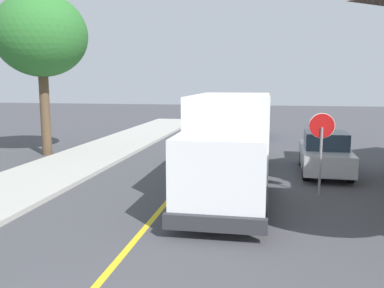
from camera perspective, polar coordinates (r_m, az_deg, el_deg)
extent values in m
cube|color=gold|center=(14.09, -1.90, -6.21)|extent=(0.16, 56.00, 0.01)
cube|color=silver|center=(13.64, 5.53, 1.38)|extent=(2.44, 5.02, 2.60)
cube|color=white|center=(10.27, 3.91, -3.56)|extent=(2.29, 2.02, 1.70)
cube|color=#1E2D3D|center=(9.32, 3.33, -2.48)|extent=(2.04, 0.09, 0.75)
cube|color=#2D2D33|center=(9.53, 3.12, -11.00)|extent=(2.40, 0.22, 0.36)
cylinder|color=black|center=(10.65, 9.66, -8.51)|extent=(0.31, 1.00, 1.00)
cylinder|color=black|center=(10.86, -1.59, -8.04)|extent=(0.31, 1.00, 1.00)
cylinder|color=black|center=(15.06, 9.84, -3.42)|extent=(0.31, 1.00, 1.00)
cylinder|color=black|center=(15.21, 1.89, -3.17)|extent=(0.31, 1.00, 1.00)
cube|color=#4C564C|center=(19.93, 6.86, 0.05)|extent=(1.92, 4.45, 0.76)
cube|color=#1E2D3D|center=(19.98, 6.92, 2.09)|extent=(1.63, 1.84, 0.64)
cylinder|color=black|center=(18.58, 9.12, -1.66)|extent=(0.24, 0.65, 0.64)
cylinder|color=black|center=(18.64, 4.25, -1.54)|extent=(0.24, 0.65, 0.64)
cylinder|color=black|center=(21.36, 9.11, -0.32)|extent=(0.24, 0.65, 0.64)
cylinder|color=black|center=(21.41, 4.88, -0.22)|extent=(0.24, 0.65, 0.64)
cube|color=#2D4793|center=(27.14, 8.53, 2.31)|extent=(1.90, 4.44, 0.76)
cube|color=#1E2D3D|center=(27.22, 8.57, 3.81)|extent=(1.62, 1.83, 0.64)
cylinder|color=black|center=(25.78, 10.22, 1.19)|extent=(0.23, 0.64, 0.64)
cylinder|color=black|center=(25.80, 6.71, 1.28)|extent=(0.23, 0.64, 0.64)
cylinder|color=black|center=(28.58, 10.14, 1.92)|extent=(0.23, 0.64, 0.64)
cylinder|color=black|center=(28.60, 6.97, 2.00)|extent=(0.23, 0.64, 0.64)
cube|color=#B7B7BC|center=(17.15, 17.93, -1.72)|extent=(1.93, 4.45, 0.76)
cube|color=#1E2D3D|center=(16.90, 18.09, 0.52)|extent=(1.64, 1.85, 0.64)
cylinder|color=black|center=(18.53, 15.03, -1.88)|extent=(0.24, 0.65, 0.64)
cylinder|color=black|center=(18.68, 19.88, -2.02)|extent=(0.24, 0.65, 0.64)
cylinder|color=black|center=(15.77, 15.50, -3.73)|extent=(0.24, 0.65, 0.64)
cylinder|color=black|center=(15.95, 21.19, -3.87)|extent=(0.24, 0.65, 0.64)
cylinder|color=gray|center=(13.62, 17.40, -2.40)|extent=(0.08, 0.08, 2.20)
cylinder|color=red|center=(13.48, 17.60, 2.43)|extent=(0.76, 0.03, 0.76)
cylinder|color=white|center=(13.50, 17.59, 2.43)|extent=(0.80, 0.02, 0.80)
cylinder|color=brown|center=(21.50, -19.70, 3.78)|extent=(0.47, 0.47, 3.94)
ellipsoid|color=#2D702D|center=(21.55, -20.24, 14.01)|extent=(4.40, 4.40, 3.96)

